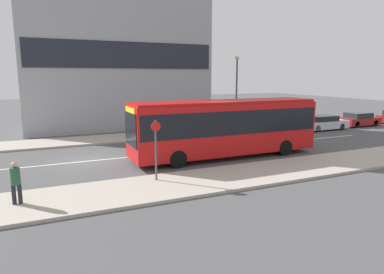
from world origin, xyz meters
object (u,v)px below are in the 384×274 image
parked_car_0 (274,126)px  bus_stop_sign (156,146)px  parked_car_1 (323,123)px  parked_car_2 (359,120)px  street_lamp (237,85)px  pedestrian_near_stop (16,180)px  city_bus (225,125)px

parked_car_0 → bus_stop_sign: bus_stop_sign is taller
parked_car_1 → parked_car_2: parked_car_2 is taller
parked_car_1 → parked_car_2: size_ratio=1.13×
parked_car_1 → street_lamp: size_ratio=0.72×
bus_stop_sign → pedestrian_near_stop: bearing=-173.0°
parked_car_2 → bus_stop_sign: (-23.61, -9.00, 1.10)m
street_lamp → pedestrian_near_stop: bearing=-145.0°
parked_car_2 → bus_stop_sign: bearing=-159.1°
parked_car_2 → street_lamp: street_lamp is taller
parked_car_1 → city_bus: bearing=-157.4°
parked_car_0 → street_lamp: street_lamp is taller
bus_stop_sign → street_lamp: (10.87, 10.86, 2.32)m
city_bus → street_lamp: 9.77m
pedestrian_near_stop → bus_stop_sign: size_ratio=0.58×
parked_car_2 → pedestrian_near_stop: pedestrian_near_stop is taller
parked_car_0 → bus_stop_sign: 16.05m
city_bus → parked_car_2: city_bus is taller
street_lamp → parked_car_0: bearing=-39.5°
city_bus → parked_car_2: bearing=17.0°
city_bus → street_lamp: size_ratio=1.79×
parked_car_2 → street_lamp: size_ratio=0.64×
city_bus → parked_car_0: city_bus is taller
parked_car_1 → street_lamp: street_lamp is taller
bus_stop_sign → parked_car_2: bearing=20.9°
pedestrian_near_stop → street_lamp: 20.36m
parked_car_0 → city_bus: bearing=-144.6°
parked_car_1 → parked_car_2: 5.05m
street_lamp → parked_car_1: bearing=-16.3°
parked_car_1 → bus_stop_sign: bearing=-155.1°
parked_car_0 → bus_stop_sign: (-13.38, -8.79, 1.08)m
parked_car_1 → bus_stop_sign: size_ratio=1.68×
pedestrian_near_stop → bus_stop_sign: 5.70m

